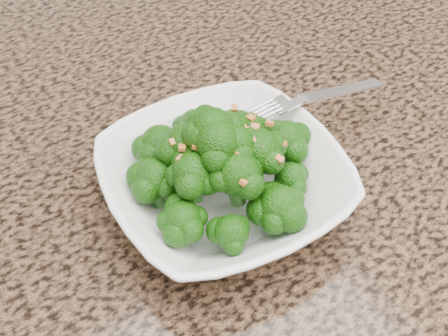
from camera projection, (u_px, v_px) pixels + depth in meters
granite_counter at (324, 161)px, 0.64m from camera, size 1.64×1.04×0.03m
bowl at (224, 182)px, 0.56m from camera, size 0.25×0.25×0.06m
broccoli_pile at (224, 135)px, 0.51m from camera, size 0.21×0.21×0.07m
garlic_topping at (224, 102)px, 0.49m from camera, size 0.12×0.12×0.01m
fork at (301, 100)px, 0.60m from camera, size 0.19×0.03×0.01m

